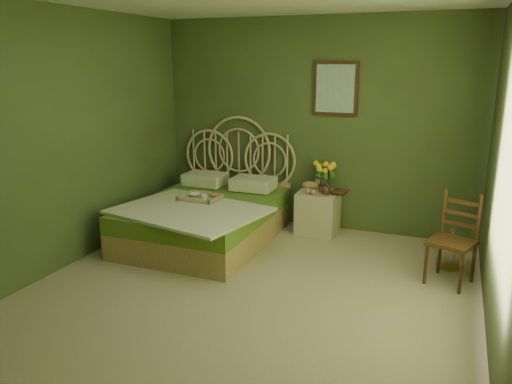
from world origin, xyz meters
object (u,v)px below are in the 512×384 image
at_px(nightstand, 319,205).
at_px(chair, 453,233).
at_px(birdcage, 451,250).
at_px(bed, 207,215).

relative_size(nightstand, chair, 1.09).
relative_size(chair, birdcage, 2.29).
xyz_separation_m(bed, nightstand, (1.17, 0.73, 0.05)).
xyz_separation_m(bed, chair, (2.71, -0.16, 0.18)).
bearing_deg(birdcage, bed, -176.36).
relative_size(nightstand, birdcage, 2.51).
height_order(chair, birdcage, chair).
relative_size(bed, birdcage, 5.77).
xyz_separation_m(chair, birdcage, (0.00, 0.33, -0.30)).
bearing_deg(nightstand, chair, -30.03).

